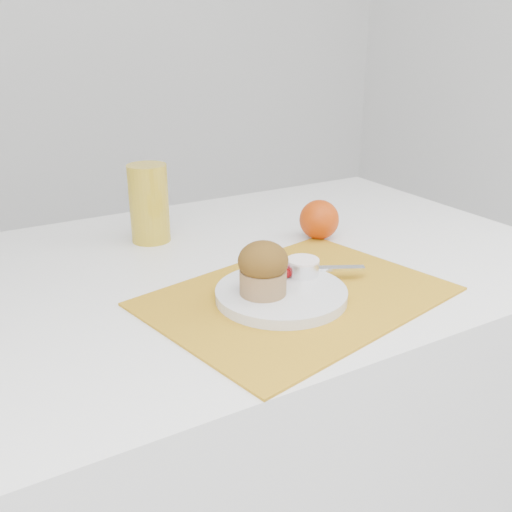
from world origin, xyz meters
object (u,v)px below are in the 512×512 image
juice_glass (149,203)px  orange (319,220)px  table (247,422)px  plate (281,294)px  muffin (263,268)px

juice_glass → orange: bearing=-28.1°
table → plate: size_ratio=5.71×
juice_glass → plate: bearing=-78.0°
plate → juice_glass: (-0.08, 0.37, 0.07)m
table → orange: bearing=7.5°
orange → plate: bearing=-137.1°
juice_glass → muffin: 0.37m
orange → juice_glass: (-0.30, 0.16, 0.04)m
plate → muffin: 0.06m
juice_glass → table: bearing=-57.7°
plate → orange: (0.23, 0.21, 0.03)m
muffin → table: bearing=68.7°
table → plate: bearing=-101.9°
orange → muffin: 0.33m
table → muffin: (-0.07, -0.18, 0.44)m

